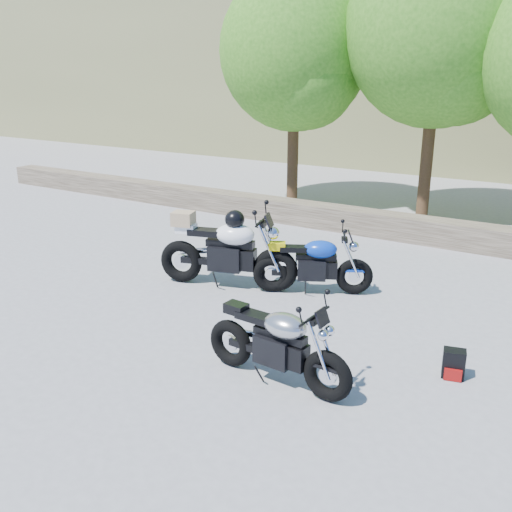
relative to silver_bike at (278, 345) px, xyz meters
The scene contains 8 objects.
ground 1.84m from the silver_bike, 153.05° to the left, with size 90.00×90.00×0.00m, color gray.
stone_wall 6.51m from the silver_bike, 104.13° to the left, with size 22.00×0.55×0.50m, color #473C2F.
tree_decid_left 9.44m from the silver_bike, 116.62° to the left, with size 3.67×3.67×5.62m.
tree_decid_mid 9.10m from the silver_bike, 94.67° to the left, with size 4.08×4.08×6.24m.
silver_bike is the anchor object (origin of this frame).
white_bike 3.07m from the silver_bike, 134.91° to the left, with size 2.26×0.92×1.28m.
blue_bike 2.78m from the silver_bike, 107.76° to the left, with size 1.73×0.98×0.94m.
backpack 2.04m from the silver_bike, 34.58° to the left, with size 0.28×0.26×0.34m.
Camera 1 is at (4.35, -5.76, 3.37)m, focal length 40.00 mm.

